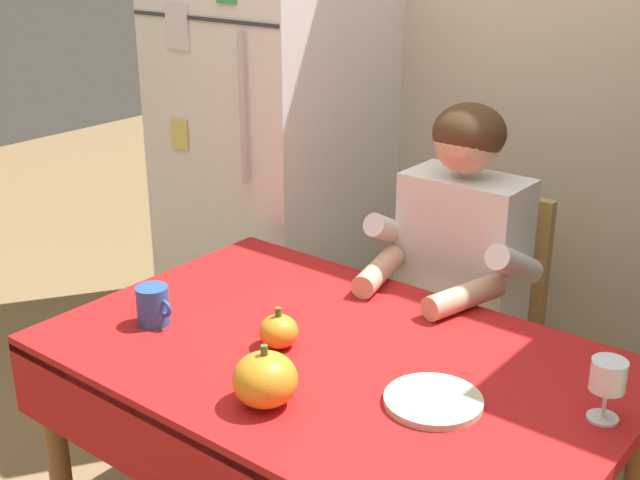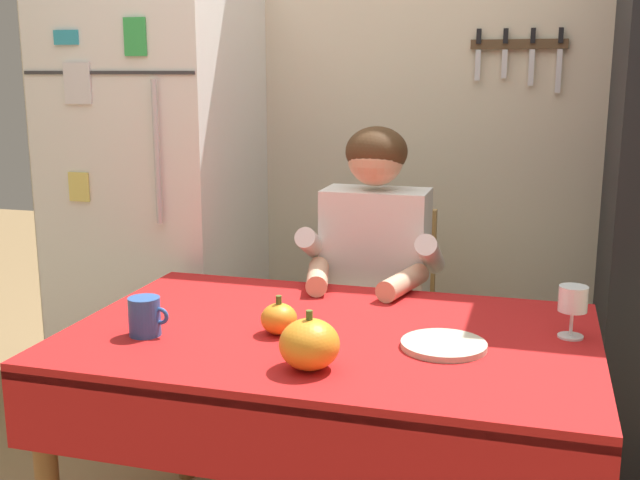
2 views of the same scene
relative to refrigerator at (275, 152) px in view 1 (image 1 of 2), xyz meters
The scene contains 10 objects.
back_wall_assembly 1.15m from the refrigerator, 21.31° to the left, with size 3.70×0.13×2.60m.
refrigerator is the anchor object (origin of this frame).
dining_table 1.32m from the refrigerator, 42.91° to the right, with size 1.40×0.90×0.74m.
chair_behind_person 1.02m from the refrigerator, ahead, with size 0.40×0.40×0.93m.
seated_person 0.99m from the refrigerator, 16.65° to the right, with size 0.47×0.55×1.25m.
coffee_mug 1.14m from the refrigerator, 64.67° to the right, with size 0.11×0.08×0.10m.
wine_glass 1.74m from the refrigerator, 25.21° to the right, with size 0.08×0.08×0.14m.
pumpkin_large 1.50m from the refrigerator, 49.45° to the right, with size 0.14×0.14×0.14m.
pumpkin_medium 1.24m from the refrigerator, 48.24° to the right, with size 0.10×0.10×0.11m.
serving_tray 1.56m from the refrigerator, 35.89° to the right, with size 0.22×0.22×0.02m, color beige.
Camera 1 is at (1.10, -1.34, 1.73)m, focal length 47.16 mm.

